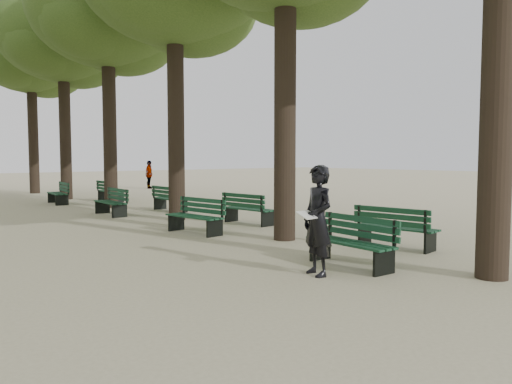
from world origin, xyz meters
TOP-DOWN VIEW (x-y plane):
  - ground at (0.00, 0.00)m, footprint 120.00×120.00m
  - tree_central_3 at (1.50, 13.00)m, footprint 6.00×6.00m
  - tree_central_4 at (1.50, 18.00)m, footprint 6.00×6.00m
  - tree_central_5 at (1.50, 23.00)m, footprint 6.00×6.00m
  - bench_left_0 at (0.37, 0.05)m, footprint 0.69×1.83m
  - bench_left_1 at (0.37, 5.23)m, footprint 0.78×1.85m
  - bench_left_2 at (0.37, 10.48)m, footprint 0.66×1.83m
  - bench_left_3 at (0.37, 15.84)m, footprint 0.78×1.85m
  - bench_right_0 at (2.63, 0.62)m, footprint 0.78×1.86m
  - bench_right_1 at (2.63, 5.75)m, footprint 0.72×1.84m
  - bench_right_2 at (2.63, 10.37)m, footprint 0.60×1.81m
  - bench_right_3 at (2.63, 15.64)m, footprint 0.58×1.80m
  - man_with_map at (-0.55, -0.00)m, footprint 0.71×0.82m
  - pedestrian_c at (8.24, 22.60)m, footprint 1.00×0.96m

SIDE VIEW (x-z plane):
  - ground at x=0.00m, z-range 0.00..0.00m
  - bench_left_0 at x=0.37m, z-range -0.19..0.73m
  - bench_left_1 at x=0.37m, z-range -0.19..0.73m
  - bench_left_2 at x=0.37m, z-range -0.19..0.73m
  - bench_left_3 at x=0.37m, z-range -0.19..0.73m
  - bench_right_0 at x=2.63m, z-range -0.19..0.73m
  - bench_right_1 at x=2.63m, z-range -0.19..0.73m
  - bench_right_2 at x=2.63m, z-range -0.19..0.73m
  - bench_right_3 at x=2.63m, z-range -0.19..0.73m
  - pedestrian_c at x=8.24m, z-range 0.00..1.76m
  - man_with_map at x=-0.55m, z-range 0.00..1.87m
  - tree_central_3 at x=1.50m, z-range 2.68..12.63m
  - tree_central_4 at x=1.50m, z-range 2.68..12.63m
  - tree_central_5 at x=1.50m, z-range 2.68..12.63m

